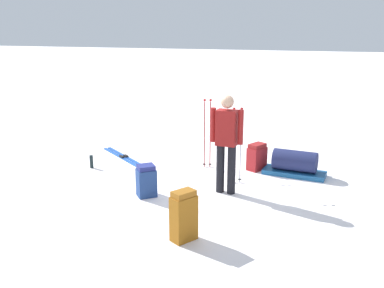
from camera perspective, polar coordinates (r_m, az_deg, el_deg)
ground_plane at (r=8.30m, az=-0.00°, el=-4.67°), size 80.00×80.00×0.00m
skier_standing at (r=7.44m, az=4.46°, el=0.63°), size 0.57×0.26×1.70m
ski_pair_near at (r=9.75m, az=-8.76°, el=-1.69°), size 1.48×1.25×0.05m
backpack_large_dark at (r=8.89m, az=8.34°, el=-1.67°), size 0.39×0.44×0.53m
backpack_bright at (r=7.52m, az=-5.90°, el=-4.75°), size 0.40×0.40×0.55m
backpack_small_spare at (r=5.99m, az=-1.07°, el=-9.26°), size 0.36×0.40×0.71m
ski_poles_planted_near at (r=8.82m, az=1.99°, el=1.81°), size 0.18×0.10×1.40m
ski_poles_planted_far at (r=7.99m, az=5.81°, el=0.28°), size 0.20×0.11×1.40m
gear_sled at (r=8.72m, az=13.07°, el=-2.50°), size 1.22×0.61×0.49m
thermos_bottle at (r=9.17m, az=-12.80°, el=-2.23°), size 0.07×0.07×0.26m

